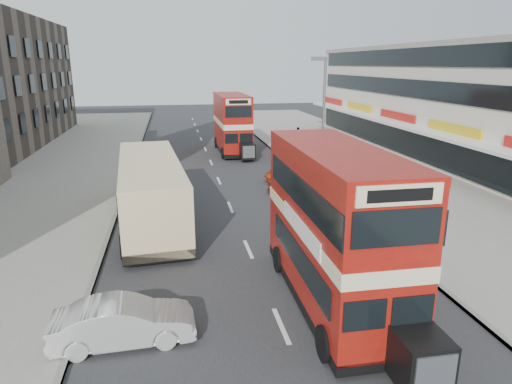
{
  "coord_description": "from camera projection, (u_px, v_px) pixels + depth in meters",
  "views": [
    {
      "loc": [
        -2.98,
        -9.78,
        7.73
      ],
      "look_at": [
        0.04,
        6.41,
        3.02
      ],
      "focal_mm": 31.67,
      "sensor_mm": 36.0,
      "label": 1
    }
  ],
  "objects": [
    {
      "name": "ground",
      "position": [
        299.0,
        368.0,
        11.9
      ],
      "size": [
        160.0,
        160.0,
        0.0
      ],
      "primitive_type": "plane",
      "color": "#28282B",
      "rests_on": "ground"
    },
    {
      "name": "road_surface",
      "position": [
        219.0,
        181.0,
        30.8
      ],
      "size": [
        12.0,
        90.0,
        0.01
      ],
      "primitive_type": "cube",
      "color": "#28282B",
      "rests_on": "ground"
    },
    {
      "name": "pavement_right",
      "position": [
        383.0,
        172.0,
        32.9
      ],
      "size": [
        12.0,
        90.0,
        0.15
      ],
      "primitive_type": "cube",
      "color": "gray",
      "rests_on": "ground"
    },
    {
      "name": "pavement_left",
      "position": [
        31.0,
        188.0,
        28.66
      ],
      "size": [
        12.0,
        90.0,
        0.15
      ],
      "primitive_type": "cube",
      "color": "gray",
      "rests_on": "ground"
    },
    {
      "name": "kerb_left",
      "position": [
        127.0,
        184.0,
        29.7
      ],
      "size": [
        0.2,
        90.0,
        0.16
      ],
      "primitive_type": "cube",
      "color": "gray",
      "rests_on": "ground"
    },
    {
      "name": "kerb_right",
      "position": [
        305.0,
        176.0,
        31.86
      ],
      "size": [
        0.2,
        90.0,
        0.16
      ],
      "primitive_type": "cube",
      "color": "gray",
      "rests_on": "ground"
    },
    {
      "name": "commercial_row",
      "position": [
        471.0,
        104.0,
        34.92
      ],
      "size": [
        9.9,
        46.2,
        9.3
      ],
      "color": "beige",
      "rests_on": "ground"
    },
    {
      "name": "street_lamp",
      "position": [
        322.0,
        111.0,
        28.75
      ],
      "size": [
        1.0,
        0.2,
        8.12
      ],
      "color": "slate",
      "rests_on": "ground"
    },
    {
      "name": "bus_main",
      "position": [
        335.0,
        227.0,
        14.45
      ],
      "size": [
        2.58,
        9.2,
        5.06
      ],
      "rotation": [
        0.0,
        0.0,
        3.14
      ],
      "color": "black",
      "rests_on": "ground"
    },
    {
      "name": "bus_second",
      "position": [
        232.0,
        123.0,
        40.08
      ],
      "size": [
        2.53,
        8.99,
        4.95
      ],
      "rotation": [
        0.0,
        0.0,
        3.15
      ],
      "color": "black",
      "rests_on": "ground"
    },
    {
      "name": "coach",
      "position": [
        151.0,
        189.0,
        22.35
      ],
      "size": [
        3.75,
        11.38,
        2.96
      ],
      "rotation": [
        0.0,
        0.0,
        0.08
      ],
      "color": "black",
      "rests_on": "ground"
    },
    {
      "name": "car_left_front",
      "position": [
        124.0,
        322.0,
        12.79
      ],
      "size": [
        4.05,
        1.56,
        1.32
      ],
      "primitive_type": "imported",
      "rotation": [
        0.0,
        0.0,
        1.61
      ],
      "color": "beige",
      "rests_on": "ground"
    },
    {
      "name": "car_right_a",
      "position": [
        304.0,
        183.0,
        27.67
      ],
      "size": [
        4.67,
        2.39,
        1.3
      ],
      "primitive_type": "imported",
      "rotation": [
        0.0,
        0.0,
        -1.7
      ],
      "color": "maroon",
      "rests_on": "ground"
    },
    {
      "name": "car_right_b",
      "position": [
        294.0,
        173.0,
        30.58
      ],
      "size": [
        4.22,
        2.37,
        1.11
      ],
      "primitive_type": "imported",
      "rotation": [
        0.0,
        0.0,
        -1.44
      ],
      "color": "#D84915",
      "rests_on": "ground"
    },
    {
      "name": "pedestrian_near",
      "position": [
        370.0,
        179.0,
        27.13
      ],
      "size": [
        0.79,
        0.73,
        1.77
      ],
      "primitive_type": "imported",
      "rotation": [
        0.0,
        0.0,
        3.73
      ],
      "color": "gray",
      "rests_on": "pavement_right"
    },
    {
      "name": "pedestrian_far",
      "position": [
        298.0,
        136.0,
        42.9
      ],
      "size": [
        1.09,
        0.59,
        1.76
      ],
      "primitive_type": "imported",
      "rotation": [
        0.0,
        0.0,
        0.16
      ],
      "color": "gray",
      "rests_on": "pavement_right"
    },
    {
      "name": "cyclist",
      "position": [
        283.0,
        173.0,
        29.68
      ],
      "size": [
        0.72,
        1.76,
        2.24
      ],
      "rotation": [
        0.0,
        0.0,
        0.06
      ],
      "color": "gray",
      "rests_on": "ground"
    }
  ]
}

